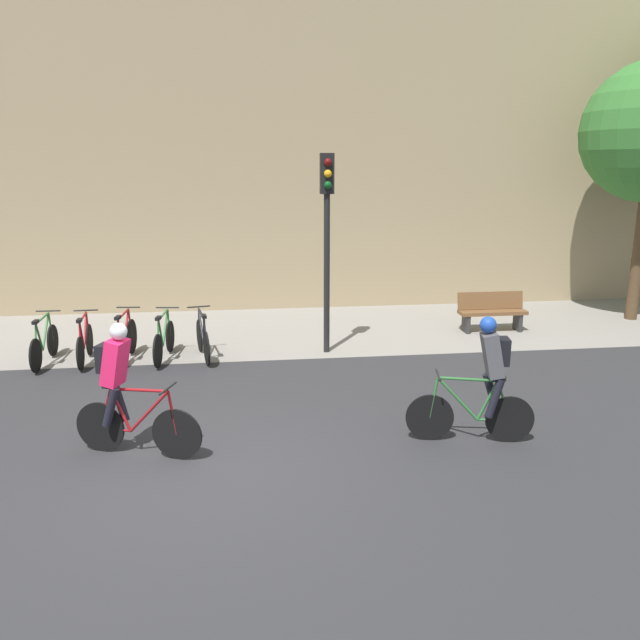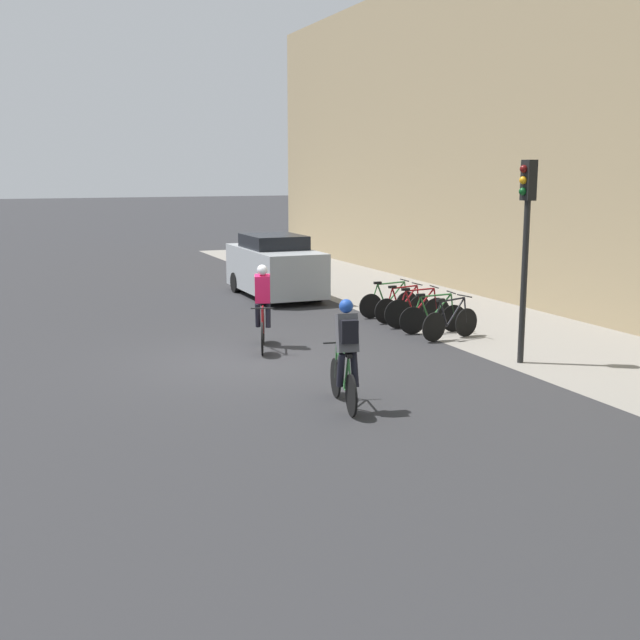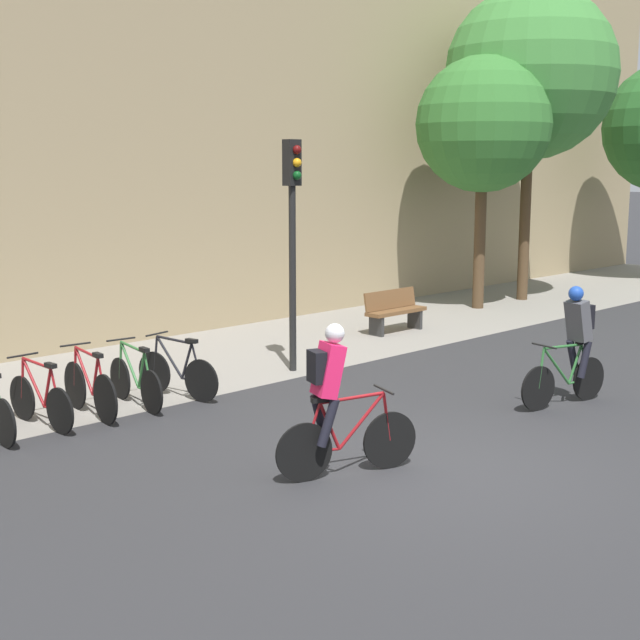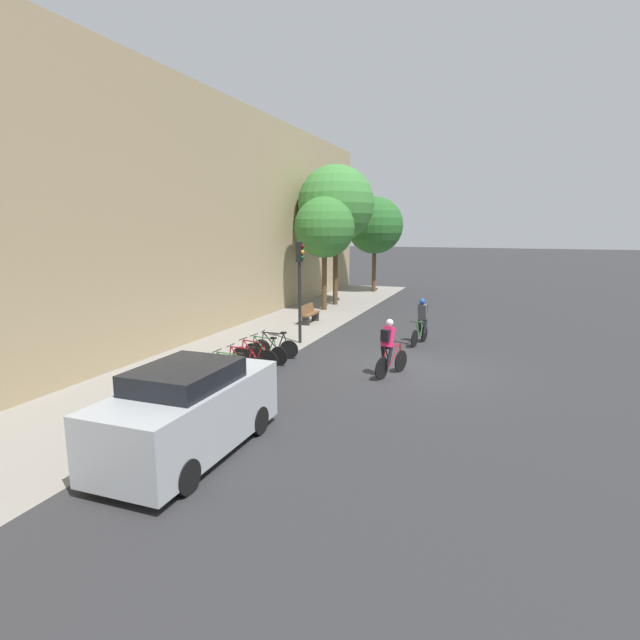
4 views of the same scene
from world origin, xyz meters
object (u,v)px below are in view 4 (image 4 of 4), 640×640
at_px(cyclist_grey, 422,320).
at_px(parked_bike_2, 255,357).
at_px(parked_bike_4, 275,347).
at_px(parked_bike_0, 231,370).
at_px(bench, 310,313).
at_px(parked_car, 189,411).
at_px(parked_bike_1, 243,364).
at_px(parked_bike_3, 265,352).
at_px(traffic_light_pole, 300,274).
at_px(cyclist_pink, 389,346).

height_order(cyclist_grey, parked_bike_2, cyclist_grey).
distance_m(cyclist_grey, parked_bike_4, 5.97).
height_order(cyclist_grey, parked_bike_0, cyclist_grey).
height_order(bench, parked_car, parked_car).
height_order(parked_bike_1, parked_bike_3, parked_bike_3).
distance_m(parked_bike_3, traffic_light_pole, 3.96).
xyz_separation_m(traffic_light_pole, parked_car, (-9.76, -1.69, -1.81)).
height_order(parked_bike_0, parked_bike_3, parked_bike_3).
distance_m(traffic_light_pole, parked_car, 10.07).
relative_size(parked_bike_1, traffic_light_pole, 0.41).
xyz_separation_m(parked_bike_3, bench, (7.19, 1.26, 0.07)).
bearing_deg(parked_bike_4, parked_bike_1, -179.99).
xyz_separation_m(parked_bike_2, bench, (7.93, 1.26, 0.05)).
bearing_deg(cyclist_pink, cyclist_grey, -2.64).
xyz_separation_m(bench, parked_car, (-13.73, -2.87, 0.43)).
bearing_deg(parked_bike_0, cyclist_grey, -31.97).
relative_size(parked_bike_2, bench, 1.11).
relative_size(parked_bike_4, traffic_light_pole, 0.41).
xyz_separation_m(parked_bike_2, traffic_light_pole, (3.96, 0.09, 2.29)).
distance_m(cyclist_pink, parked_bike_1, 4.44).
xyz_separation_m(cyclist_grey, parked_bike_3, (-4.77, 4.37, -0.55)).
relative_size(cyclist_grey, parked_car, 0.41).
distance_m(parked_bike_1, parked_car, 5.33).
relative_size(parked_bike_0, parked_bike_1, 1.05).
relative_size(parked_bike_3, traffic_light_pole, 0.43).
distance_m(cyclist_pink, parked_bike_0, 4.74).
distance_m(cyclist_pink, cyclist_grey, 4.79).
xyz_separation_m(cyclist_pink, traffic_light_pole, (3.24, 4.24, 1.76)).
bearing_deg(parked_bike_4, parked_bike_3, -179.92).
bearing_deg(parked_bike_1, parked_car, -162.39).
xyz_separation_m(parked_bike_4, bench, (6.44, 1.26, 0.07)).
bearing_deg(cyclist_pink, parked_bike_0, 118.08).
relative_size(parked_bike_0, parked_bike_2, 0.98).
bearing_deg(cyclist_grey, parked_car, 166.25).
height_order(parked_bike_4, parked_car, parked_car).
bearing_deg(cyclist_pink, parked_bike_2, 99.89).
distance_m(parked_bike_0, traffic_light_pole, 5.92).
bearing_deg(traffic_light_pole, parked_bike_1, -178.95).
relative_size(cyclist_pink, cyclist_grey, 1.01).
bearing_deg(parked_bike_0, parked_bike_4, 0.02).
bearing_deg(parked_car, parked_bike_3, 13.77).
relative_size(parked_bike_0, parked_bike_4, 1.04).
xyz_separation_m(cyclist_pink, cyclist_grey, (4.79, -0.22, 0.00)).
height_order(parked_bike_0, parked_bike_1, parked_bike_0).
xyz_separation_m(parked_bike_2, parked_bike_3, (0.75, -0.00, -0.02)).
bearing_deg(parked_bike_0, parked_car, -159.59).
height_order(parked_bike_2, parked_bike_3, parked_bike_2).
height_order(parked_bike_0, bench, parked_bike_0).
bearing_deg(parked_bike_3, cyclist_pink, -90.31).
xyz_separation_m(parked_bike_1, parked_bike_2, (0.74, 0.00, 0.02)).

